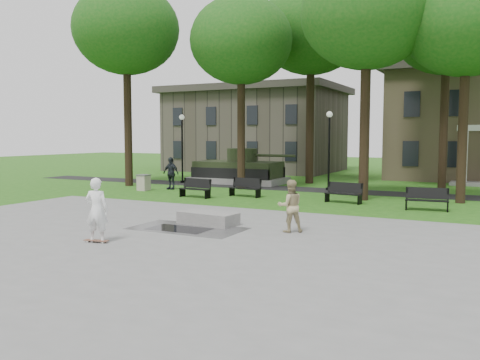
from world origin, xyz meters
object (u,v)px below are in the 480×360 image
at_px(skateboarder, 97,210).
at_px(friend_watching, 290,206).
at_px(trash_bin, 144,182).
at_px(concrete_block, 208,218).
at_px(park_bench_0, 196,188).

xyz_separation_m(skateboarder, friend_watching, (4.67, 4.22, -0.11)).
bearing_deg(trash_bin, skateboarder, -57.70).
relative_size(concrete_block, trash_bin, 2.29).
height_order(concrete_block, trash_bin, trash_bin).
bearing_deg(friend_watching, skateboarder, 8.28).
bearing_deg(concrete_block, friend_watching, -0.72).
xyz_separation_m(skateboarder, park_bench_0, (-3.41, 11.18, -0.49)).
distance_m(concrete_block, skateboarder, 4.56).
bearing_deg(park_bench_0, concrete_block, -48.49).
xyz_separation_m(skateboarder, trash_bin, (-8.00, 12.65, -0.53)).
xyz_separation_m(concrete_block, skateboarder, (-1.43, -4.26, 0.77)).
xyz_separation_m(friend_watching, trash_bin, (-12.67, 8.43, -0.42)).
relative_size(skateboarder, park_bench_0, 1.08).
bearing_deg(skateboarder, concrete_block, -125.62).
distance_m(skateboarder, trash_bin, 14.98).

